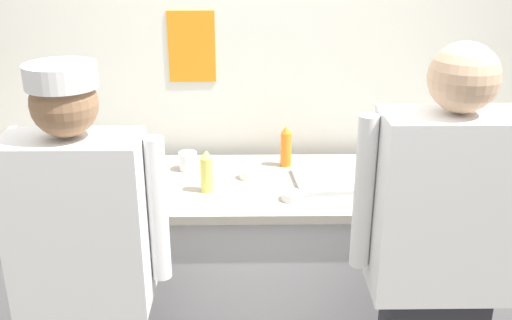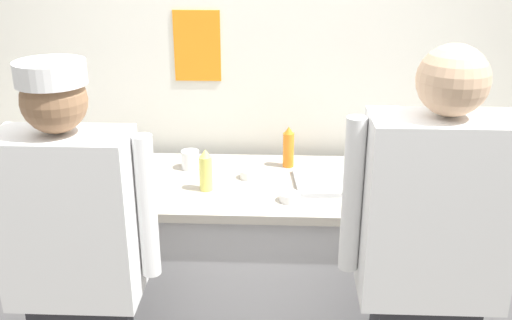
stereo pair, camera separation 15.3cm
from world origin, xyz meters
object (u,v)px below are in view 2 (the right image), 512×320
plate_stack_rear (473,174)px  ramekin_red_sauce (60,163)px  plate_stack_front (443,193)px  ramekin_green_sauce (290,197)px  squeeze_bottle_secondary (288,147)px  squeeze_bottle_primary (206,171)px  ramekin_orange_sauce (2,165)px  chefs_knife (24,189)px  deli_cup (190,160)px  sheet_tray (352,181)px  chef_near_left (77,273)px  ramekin_yellow_sauce (249,174)px  chef_center (428,275)px  mixing_bowl_steel (112,166)px

plate_stack_rear → ramekin_red_sauce: size_ratio=2.18×
plate_stack_front → plate_stack_rear: (0.19, 0.20, 0.01)m
ramekin_green_sauce → squeeze_bottle_secondary: bearing=90.6°
squeeze_bottle_primary → ramekin_red_sauce: size_ratio=2.03×
ramekin_orange_sauce → ramekin_red_sauce: size_ratio=1.11×
ramekin_green_sauce → chefs_knife: (-1.22, 0.06, -0.01)m
plate_stack_front → deli_cup: deli_cup is taller
sheet_tray → ramekin_red_sauce: ramekin_red_sauce is taller
sheet_tray → deli_cup: 0.80m
ramekin_orange_sauce → chef_near_left: bearing=-52.3°
chefs_knife → ramekin_red_sauce: bearing=75.0°
ramekin_yellow_sauce → deli_cup: deli_cup is taller
deli_cup → chefs_knife: bearing=-157.7°
plate_stack_front → ramekin_green_sauce: (-0.69, -0.06, -0.00)m
plate_stack_rear → ramekin_yellow_sauce: bearing=-179.4°
squeeze_bottle_secondary → plate_stack_rear: bearing=-9.6°
sheet_tray → ramekin_green_sauce: size_ratio=5.80×
chef_center → ramekin_orange_sauce: size_ratio=16.07×
ramekin_orange_sauce → mixing_bowl_steel: bearing=-5.5°
chef_near_left → deli_cup: size_ratio=18.06×
squeeze_bottle_secondary → squeeze_bottle_primary: bearing=-141.2°
chef_center → squeeze_bottle_primary: 1.09m
chef_center → deli_cup: chef_center is taller
squeeze_bottle_secondary → ramekin_red_sauce: (-1.14, -0.07, -0.08)m
plate_stack_rear → ramekin_orange_sauce: plate_stack_rear is taller
plate_stack_rear → ramekin_yellow_sauce: plate_stack_rear is taller
ramekin_red_sauce → deli_cup: bearing=2.0°
plate_stack_front → squeeze_bottle_secondary: (-0.69, 0.35, 0.08)m
chef_near_left → ramekin_yellow_sauce: size_ratio=19.68×
ramekin_orange_sauce → deli_cup: 0.94m
plate_stack_front → sheet_tray: bearing=160.4°
deli_cup → squeeze_bottle_primary: bearing=-66.5°
ramekin_yellow_sauce → ramekin_green_sauce: 0.31m
chef_center → ramekin_red_sauce: chef_center is taller
ramekin_orange_sauce → ramekin_green_sauce: size_ratio=1.18×
plate_stack_rear → squeeze_bottle_primary: size_ratio=1.07×
plate_stack_rear → sheet_tray: 0.58m
mixing_bowl_steel → deli_cup: 0.38m
ramekin_green_sauce → ramekin_red_sauce: bearing=163.8°
chef_center → squeeze_bottle_secondary: (-0.49, 0.96, 0.12)m
plate_stack_rear → sheet_tray: plate_stack_rear is taller
plate_stack_rear → mixing_bowl_steel: 1.73m
chef_center → squeeze_bottle_secondary: chef_center is taller
ramekin_green_sauce → deli_cup: size_ratio=0.99×
chef_near_left → chefs_knife: 0.76m
ramekin_green_sauce → chefs_knife: size_ratio=0.33×
squeeze_bottle_secondary → ramekin_orange_sauce: size_ratio=1.96×
squeeze_bottle_secondary → ramekin_red_sauce: squeeze_bottle_secondary is taller
squeeze_bottle_primary → chef_near_left: bearing=-121.1°
chef_near_left → plate_stack_rear: bearing=26.1°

